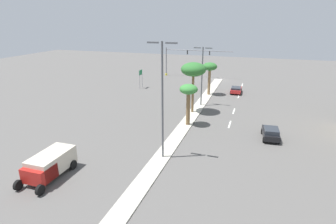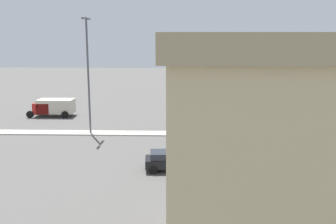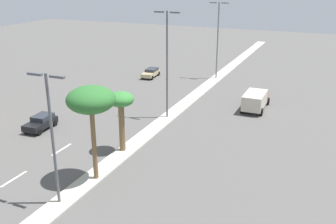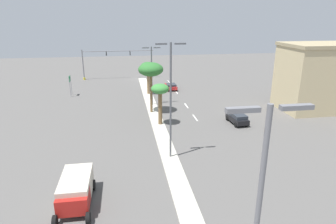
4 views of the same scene
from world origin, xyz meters
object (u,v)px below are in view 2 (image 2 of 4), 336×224
Objects in this scene: directional_road_sign at (311,90)px; street_lamp_center at (88,68)px; commercial_building at (285,186)px; palm_tree_outboard at (238,71)px; palm_tree_right at (185,90)px; box_truck at (53,107)px; street_lamp_trailing at (279,80)px; sedan_black_leading at (169,160)px.

street_lamp_center reaches higher than directional_road_sign.
directional_road_sign is 0.27× the size of commercial_building.
palm_tree_outboard is 5.82m from palm_tree_right.
street_lamp_trailing is at bearing -108.50° from box_truck.
sedan_black_leading is (-10.76, 10.70, -4.92)m from street_lamp_trailing.
box_truck is at bearing 69.64° from palm_tree_outboard.
street_lamp_center is at bearing 26.03° from commercial_building.
street_lamp_trailing is (0.14, -9.42, 1.03)m from palm_tree_right.
box_truck is (8.85, 16.60, -3.44)m from palm_tree_right.
street_lamp_center is 15.09m from sedan_black_leading.
directional_road_sign is 16.74m from street_lamp_trailing.
street_lamp_trailing is 0.80× the size of street_lamp_center.
street_lamp_center reaches higher than sedan_black_leading.
palm_tree_right is at bearing 97.00° from palm_tree_outboard.
palm_tree_outboard is at bearing 138.82° from directional_road_sign.
street_lamp_trailing is 1.69× the size of box_truck.
palm_tree_right reaches higher than directional_road_sign.
street_lamp_trailing reaches higher than palm_tree_outboard.
palm_tree_right is (-14.49, 17.53, 1.93)m from directional_road_sign.
directional_road_sign is at bearing -62.43° from street_lamp_center.
commercial_building reaches higher than box_truck.
street_lamp_trailing is (-14.34, 8.11, 2.96)m from directional_road_sign.
street_lamp_trailing is at bearing 150.53° from directional_road_sign.
palm_tree_outboard is (27.12, -2.26, 1.43)m from commercial_building.
palm_tree_outboard is 15.29m from street_lamp_center.
directional_road_sign is at bearing -19.32° from commercial_building.
street_lamp_trailing is 27.80m from box_truck.
directional_road_sign is 31.14m from street_lamp_center.
palm_tree_right is at bearing -91.18° from street_lamp_center.
street_lamp_center is at bearing 91.75° from palm_tree_outboard.
palm_tree_right is 1.00× the size of box_truck.
box_truck is at bearing 99.38° from directional_road_sign.
sedan_black_leading is at bearing -141.66° from street_lamp_center.
palm_tree_right is 1.40× the size of sedan_black_leading.
commercial_building reaches higher than sedan_black_leading.
commercial_building is 2.47× the size of palm_tree_right.
sedan_black_leading is at bearing 149.23° from palm_tree_outboard.
box_truck is (8.65, 6.77, -5.66)m from street_lamp_center.
street_lamp_trailing is at bearing -89.14° from palm_tree_right.
box_truck is at bearing 29.27° from commercial_building.
commercial_building is at bearing -173.15° from palm_tree_right.
commercial_building is 2.46× the size of box_truck.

